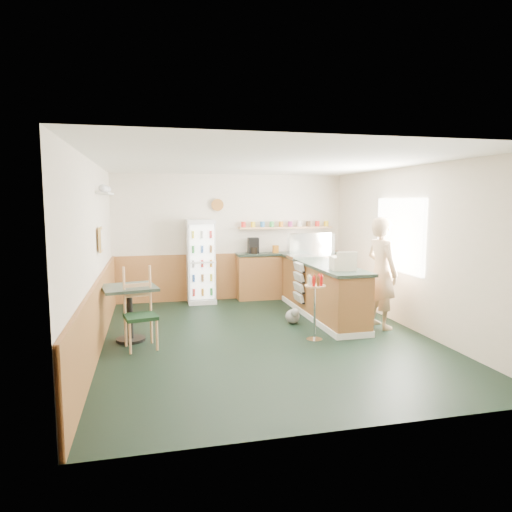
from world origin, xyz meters
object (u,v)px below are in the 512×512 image
object	(u,v)px
cash_register	(343,263)
cafe_table	(130,303)
drinks_fridge	(201,261)
display_case	(310,246)
cafe_chair	(140,305)
shopkeeper	(382,273)
condiment_stand	(315,297)

from	to	relation	value
cash_register	cafe_table	bearing A→B (deg)	-173.14
drinks_fridge	cash_register	size ratio (longest dim) A/B	4.50
drinks_fridge	cash_register	world-z (taller)	drinks_fridge
drinks_fridge	cash_register	distance (m)	3.30
cash_register	display_case	bearing A→B (deg)	99.44
drinks_fridge	cash_register	xyz separation A→B (m)	(2.04, -2.59, 0.24)
cafe_table	cafe_chair	bearing A→B (deg)	-62.22
display_case	shopkeeper	bearing A→B (deg)	-65.91
drinks_fridge	shopkeeper	size ratio (longest dim) A/B	0.94
cafe_table	drinks_fridge	bearing A→B (deg)	60.78
shopkeeper	cafe_chair	bearing A→B (deg)	82.24
display_case	shopkeeper	world-z (taller)	shopkeeper
drinks_fridge	cafe_table	bearing A→B (deg)	-119.22
cafe_chair	cash_register	bearing A→B (deg)	-8.63
shopkeeper	condiment_stand	xyz separation A→B (m)	(-1.34, -0.43, -0.25)
shopkeeper	cafe_chair	size ratio (longest dim) A/B	1.58
display_case	condiment_stand	size ratio (longest dim) A/B	0.86
display_case	cash_register	size ratio (longest dim) A/B	2.22
drinks_fridge	cafe_chair	distance (m)	3.01
cash_register	cafe_chair	distance (m)	3.28
display_case	cafe_chair	size ratio (longest dim) A/B	0.73
display_case	cafe_chair	world-z (taller)	display_case
cash_register	shopkeeper	world-z (taller)	shopkeeper
condiment_stand	cash_register	bearing A→B (deg)	35.15
cafe_chair	shopkeeper	bearing A→B (deg)	-9.50
drinks_fridge	cafe_table	xyz separation A→B (m)	(-1.36, -2.43, -0.28)
cash_register	condiment_stand	bearing A→B (deg)	-135.41
condiment_stand	cafe_chair	distance (m)	2.61
drinks_fridge	cafe_chair	xyz separation A→B (m)	(-1.19, -2.75, -0.26)
display_case	condiment_stand	distance (m)	2.17
drinks_fridge	shopkeeper	world-z (taller)	shopkeeper
display_case	cash_register	bearing A→B (deg)	-90.00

